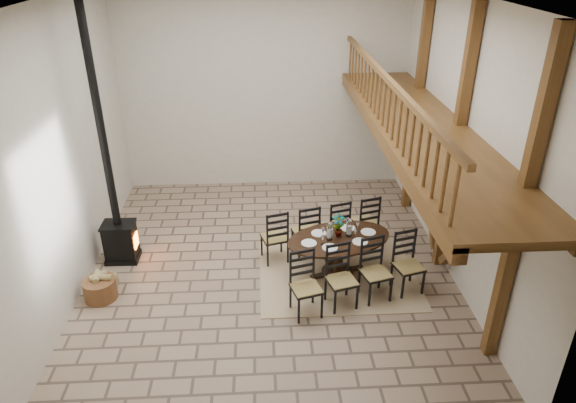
{
  "coord_description": "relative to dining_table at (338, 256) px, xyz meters",
  "views": [
    {
      "loc": [
        -0.13,
        -8.44,
        5.83
      ],
      "look_at": [
        0.38,
        0.4,
        1.26
      ],
      "focal_mm": 32.0,
      "sensor_mm": 36.0,
      "label": 1
    }
  ],
  "objects": [
    {
      "name": "log_basket",
      "position": [
        -4.38,
        -0.48,
        -0.2
      ],
      "size": [
        0.58,
        0.58,
        0.48
      ],
      "rotation": [
        0.0,
        0.0,
        0.21
      ],
      "color": "brown",
      "rests_on": "ground"
    },
    {
      "name": "log_stack",
      "position": [
        -4.33,
        -0.27,
        -0.29
      ],
      "size": [
        0.4,
        0.52,
        0.24
      ],
      "rotation": [
        0.0,
        0.0,
        0.11
      ],
      "color": "#9F8C59",
      "rests_on": "ground"
    },
    {
      "name": "rug",
      "position": [
        0.0,
        -0.0,
        -0.4
      ],
      "size": [
        3.0,
        2.5,
        0.02
      ],
      "primitive_type": "cube",
      "color": "tan",
      "rests_on": "ground"
    },
    {
      "name": "ground",
      "position": [
        -1.3,
        0.29,
        -0.41
      ],
      "size": [
        8.0,
        8.0,
        0.0
      ],
      "primitive_type": "plane",
      "color": "#8E765F",
      "rests_on": "ground"
    },
    {
      "name": "dining_table",
      "position": [
        0.0,
        0.0,
        0.0
      ],
      "size": [
        2.98,
        2.82,
        1.29
      ],
      "rotation": [
        0.0,
        0.0,
        0.28
      ],
      "color": "black",
      "rests_on": "ground"
    },
    {
      "name": "room_shell",
      "position": [
        -0.11,
        0.29,
        2.61
      ],
      "size": [
        7.02,
        8.02,
        5.01
      ],
      "color": "beige",
      "rests_on": "ground"
    },
    {
      "name": "wood_stove",
      "position": [
        -4.26,
        0.76,
        0.72
      ],
      "size": [
        0.65,
        0.5,
        5.0
      ],
      "rotation": [
        0.0,
        0.0,
        -0.01
      ],
      "color": "black",
      "rests_on": "ground"
    }
  ]
}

